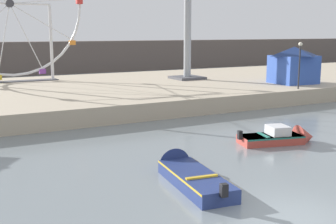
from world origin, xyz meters
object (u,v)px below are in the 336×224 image
(motorboat_faded_red, at_px, (284,137))
(promenade_lamp_near, at_px, (300,58))
(carnival_booth_blue_tent, at_px, (294,64))
(motorboat_navy_blue, at_px, (185,172))
(ferris_wheel_white_frame, at_px, (10,6))
(drop_tower_steel_tower, at_px, (188,16))

(motorboat_faded_red, height_order, promenade_lamp_near, promenade_lamp_near)
(carnival_booth_blue_tent, height_order, promenade_lamp_near, promenade_lamp_near)
(motorboat_navy_blue, relative_size, promenade_lamp_near, 1.51)
(ferris_wheel_white_frame, height_order, drop_tower_steel_tower, ferris_wheel_white_frame)
(motorboat_navy_blue, bearing_deg, carnival_booth_blue_tent, -46.01)
(motorboat_navy_blue, height_order, promenade_lamp_near, promenade_lamp_near)
(motorboat_faded_red, bearing_deg, carnival_booth_blue_tent, 58.66)
(motorboat_navy_blue, relative_size, drop_tower_steel_tower, 0.48)
(motorboat_faded_red, height_order, carnival_booth_blue_tent, carnival_booth_blue_tent)
(motorboat_faded_red, distance_m, promenade_lamp_near, 13.86)
(ferris_wheel_white_frame, bearing_deg, motorboat_faded_red, -69.81)
(motorboat_navy_blue, distance_m, promenade_lamp_near, 21.12)
(motorboat_faded_red, distance_m, ferris_wheel_white_frame, 27.91)
(motorboat_navy_blue, height_order, ferris_wheel_white_frame, ferris_wheel_white_frame)
(motorboat_navy_blue, bearing_deg, motorboat_faded_red, -64.05)
(motorboat_faded_red, xyz_separation_m, drop_tower_steel_tower, (5.96, 19.83, 6.84))
(drop_tower_steel_tower, relative_size, carnival_booth_blue_tent, 2.95)
(motorboat_navy_blue, relative_size, carnival_booth_blue_tent, 1.42)
(motorboat_faded_red, xyz_separation_m, ferris_wheel_white_frame, (-9.26, 25.18, 7.68))
(carnival_booth_blue_tent, xyz_separation_m, promenade_lamp_near, (-2.46, -3.16, 0.77))
(ferris_wheel_white_frame, distance_m, promenade_lamp_near, 25.43)
(motorboat_navy_blue, xyz_separation_m, promenade_lamp_near, (17.35, 11.57, 3.35))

